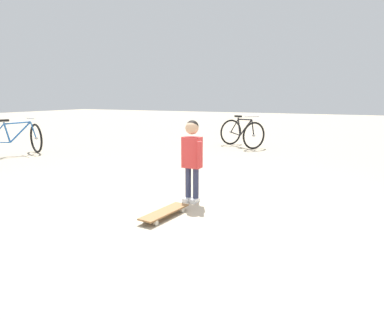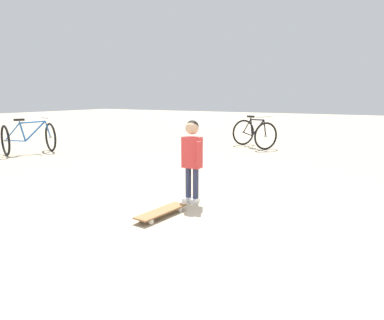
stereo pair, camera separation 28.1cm
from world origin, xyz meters
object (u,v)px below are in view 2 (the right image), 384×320
at_px(skateboard, 161,212).
at_px(bicycle_mid, 254,133).
at_px(bicycle_near, 29,138).
at_px(child_person, 192,152).

bearing_deg(skateboard, bicycle_mid, 100.30).
bearing_deg(bicycle_near, skateboard, -21.89).
bearing_deg(bicycle_near, child_person, -15.13).
xyz_separation_m(skateboard, bicycle_mid, (-1.06, 5.84, 0.32)).
bearing_deg(child_person, bicycle_mid, 101.67).
relative_size(skateboard, bicycle_mid, 0.58).
relative_size(bicycle_near, bicycle_mid, 0.97).
bearing_deg(bicycle_mid, bicycle_near, -139.22).
xyz_separation_m(child_person, bicycle_near, (-5.34, 1.44, -0.28)).
distance_m(skateboard, bicycle_near, 5.77).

